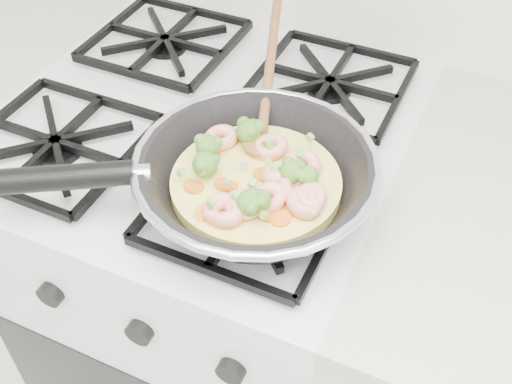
% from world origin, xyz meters
% --- Properties ---
extents(stove, '(0.60, 0.60, 0.92)m').
position_xyz_m(stove, '(0.00, 1.70, 0.46)').
color(stove, white).
rests_on(stove, ground).
extents(skillet, '(0.44, 0.50, 0.10)m').
position_xyz_m(skillet, '(0.15, 1.56, 0.96)').
color(skillet, black).
rests_on(skillet, stove).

